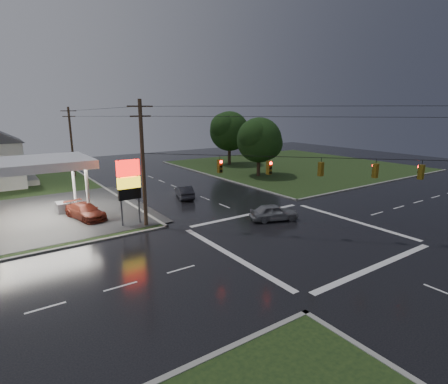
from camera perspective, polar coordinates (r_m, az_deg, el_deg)
ground at (r=29.72m, az=12.25°, el=-6.95°), size 120.00×120.00×0.00m
grass_ne at (r=65.46m, az=11.44°, el=4.23°), size 36.00×36.00×0.08m
pylon_sign at (r=31.66m, az=-15.28°, el=1.68°), size 2.00×0.35×6.00m
utility_pole_nw at (r=30.78m, az=-13.10°, el=4.72°), size 2.20×0.32×11.00m
utility_pole_n at (r=58.13m, az=-23.64°, el=7.65°), size 2.20×0.32×10.50m
traffic_signals at (r=28.17m, az=12.96°, el=5.51°), size 26.87×26.87×1.47m
tree_ne_near at (r=53.82m, az=5.87°, el=8.41°), size 7.99×6.80×8.98m
tree_ne_far at (r=65.07m, az=1.00°, el=9.88°), size 8.46×7.20×9.80m
car_north at (r=41.14m, az=-6.48°, el=0.05°), size 2.80×4.73×1.47m
car_crossing at (r=33.03m, az=8.16°, el=-3.29°), size 4.88×3.32×1.54m
car_pump at (r=35.61m, az=-21.69°, el=-2.94°), size 3.33×5.47×1.48m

